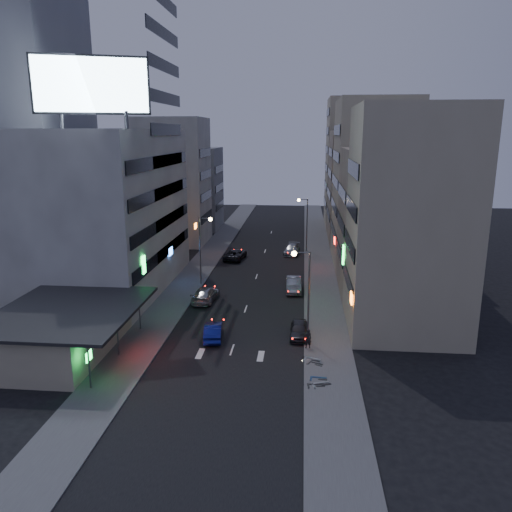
# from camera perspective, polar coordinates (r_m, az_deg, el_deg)

# --- Properties ---
(ground) EXTENTS (180.00, 180.00, 0.00)m
(ground) POSITION_cam_1_polar(r_m,az_deg,el_deg) (38.90, -3.61, -13.09)
(ground) COLOR black
(ground) RESTS_ON ground
(sidewalk_left) EXTENTS (4.00, 120.00, 0.12)m
(sidewalk_left) POSITION_cam_1_polar(r_m,az_deg,el_deg) (67.96, -6.35, -1.18)
(sidewalk_left) COLOR #4C4C4F
(sidewalk_left) RESTS_ON ground
(sidewalk_right) EXTENTS (4.00, 120.00, 0.12)m
(sidewalk_right) POSITION_cam_1_polar(r_m,az_deg,el_deg) (66.62, 7.26, -1.52)
(sidewalk_right) COLOR #4C4C4F
(sidewalk_right) RESTS_ON ground
(food_court) EXTENTS (11.00, 13.00, 3.88)m
(food_court) POSITION_cam_1_polar(r_m,az_deg,el_deg) (44.03, -21.58, -7.95)
(food_court) COLOR tan
(food_court) RESTS_ON ground
(white_building) EXTENTS (14.00, 24.00, 18.00)m
(white_building) POSITION_cam_1_polar(r_m,az_deg,el_deg) (59.39, -17.12, 4.92)
(white_building) COLOR beige
(white_building) RESTS_ON ground
(grey_tower) EXTENTS (10.00, 14.00, 34.00)m
(grey_tower) POSITION_cam_1_polar(r_m,az_deg,el_deg) (65.39, -24.10, 12.17)
(grey_tower) COLOR gray
(grey_tower) RESTS_ON ground
(shophouse_near) EXTENTS (10.00, 11.00, 20.00)m
(shophouse_near) POSITION_cam_1_polar(r_m,az_deg,el_deg) (46.32, 17.03, 3.80)
(shophouse_near) COLOR tan
(shophouse_near) RESTS_ON ground
(shophouse_mid) EXTENTS (11.00, 12.00, 16.00)m
(shophouse_mid) POSITION_cam_1_polar(r_m,az_deg,el_deg) (57.88, 15.18, 3.83)
(shophouse_mid) COLOR tan
(shophouse_mid) RESTS_ON ground
(shophouse_far) EXTENTS (10.00, 14.00, 22.00)m
(shophouse_far) POSITION_cam_1_polar(r_m,az_deg,el_deg) (70.16, 13.19, 8.11)
(shophouse_far) COLOR tan
(shophouse_far) RESTS_ON ground
(far_left_a) EXTENTS (11.00, 10.00, 20.00)m
(far_left_a) POSITION_cam_1_polar(r_m,az_deg,el_deg) (82.35, -9.59, 8.38)
(far_left_a) COLOR beige
(far_left_a) RESTS_ON ground
(far_left_b) EXTENTS (12.00, 10.00, 15.00)m
(far_left_b) POSITION_cam_1_polar(r_m,az_deg,el_deg) (95.26, -7.81, 7.66)
(far_left_b) COLOR gray
(far_left_b) RESTS_ON ground
(far_right_a) EXTENTS (11.00, 12.00, 18.00)m
(far_right_a) POSITION_cam_1_polar(r_m,az_deg,el_deg) (85.23, 12.15, 7.77)
(far_right_a) COLOR tan
(far_right_a) RESTS_ON ground
(far_right_b) EXTENTS (12.00, 12.00, 24.00)m
(far_right_b) POSITION_cam_1_polar(r_m,az_deg,el_deg) (98.92, 11.61, 10.35)
(far_right_b) COLOR tan
(far_right_b) RESTS_ON ground
(billboard) EXTENTS (9.52, 3.75, 6.20)m
(billboard) POSITION_cam_1_polar(r_m,az_deg,el_deg) (48.13, -18.31, 18.03)
(billboard) COLOR #595B60
(billboard) RESTS_ON white_building
(street_lamp_right_near) EXTENTS (1.60, 0.44, 8.02)m
(street_lamp_right_near) POSITION_cam_1_polar(r_m,az_deg,el_deg) (42.05, 5.54, -3.14)
(street_lamp_right_near) COLOR #595B60
(street_lamp_right_near) RESTS_ON sidewalk_right
(street_lamp_left) EXTENTS (1.60, 0.44, 8.02)m
(street_lamp_left) POSITION_cam_1_polar(r_m,az_deg,el_deg) (58.69, -6.05, 1.75)
(street_lamp_left) COLOR #595B60
(street_lamp_left) RESTS_ON sidewalk_left
(street_lamp_right_far) EXTENTS (1.60, 0.44, 8.02)m
(street_lamp_right_far) POSITION_cam_1_polar(r_m,az_deg,el_deg) (75.22, 5.56, 4.44)
(street_lamp_right_far) COLOR #595B60
(street_lamp_right_far) RESTS_ON sidewalk_right
(parked_car_right_near) EXTENTS (1.64, 4.03, 1.37)m
(parked_car_right_near) POSITION_cam_1_polar(r_m,az_deg,el_deg) (44.79, 4.96, -8.40)
(parked_car_right_near) COLOR #2B2C31
(parked_car_right_near) RESTS_ON ground
(parked_car_right_mid) EXTENTS (1.82, 4.85, 1.58)m
(parked_car_right_mid) POSITION_cam_1_polar(r_m,az_deg,el_deg) (57.21, 4.34, -3.27)
(parked_car_right_mid) COLOR #92969A
(parked_car_right_mid) RESTS_ON ground
(parked_car_left) EXTENTS (3.15, 5.65, 1.49)m
(parked_car_left) POSITION_cam_1_polar(r_m,az_deg,el_deg) (71.36, -2.38, 0.19)
(parked_car_left) COLOR #252429
(parked_car_left) RESTS_ON ground
(parked_car_right_far) EXTENTS (2.52, 5.15, 1.44)m
(parked_car_right_far) POSITION_cam_1_polar(r_m,az_deg,el_deg) (74.53, 4.13, 0.74)
(parked_car_right_far) COLOR #94989C
(parked_car_right_far) RESTS_ON ground
(road_car_blue) EXTENTS (2.02, 4.42, 1.41)m
(road_car_blue) POSITION_cam_1_polar(r_m,az_deg,el_deg) (44.44, -4.92, -8.56)
(road_car_blue) COLOR navy
(road_car_blue) RESTS_ON ground
(road_car_silver) EXTENTS (2.52, 5.42, 1.53)m
(road_car_silver) POSITION_cam_1_polar(r_m,az_deg,el_deg) (54.01, -5.80, -4.38)
(road_car_silver) COLOR #A4A6AC
(road_car_silver) RESTS_ON ground
(person) EXTENTS (0.69, 0.53, 1.70)m
(person) POSITION_cam_1_polar(r_m,az_deg,el_deg) (42.32, 5.95, -9.37)
(person) COLOR black
(person) RESTS_ON sidewalk_right
(scooter_black_a) EXTENTS (0.78, 1.87, 1.11)m
(scooter_black_a) POSITION_cam_1_polar(r_m,az_deg,el_deg) (37.05, 7.80, -13.48)
(scooter_black_a) COLOR black
(scooter_black_a) RESTS_ON sidewalk_right
(scooter_silver_a) EXTENTS (1.30, 2.12, 1.23)m
(scooter_silver_a) POSITION_cam_1_polar(r_m,az_deg,el_deg) (37.39, 8.29, -13.13)
(scooter_silver_a) COLOR #93969A
(scooter_silver_a) RESTS_ON sidewalk_right
(scooter_blue) EXTENTS (0.74, 1.85, 1.10)m
(scooter_blue) POSITION_cam_1_polar(r_m,az_deg,el_deg) (37.90, 8.16, -12.84)
(scooter_blue) COLOR navy
(scooter_blue) RESTS_ON sidewalk_right
(scooter_black_b) EXTENTS (1.21, 1.75, 1.02)m
(scooter_black_b) POSITION_cam_1_polar(r_m,az_deg,el_deg) (39.84, 7.78, -11.50)
(scooter_black_b) COLOR black
(scooter_black_b) RESTS_ON sidewalk_right
(scooter_silver_b) EXTENTS (1.21, 2.00, 1.16)m
(scooter_silver_b) POSITION_cam_1_polar(r_m,az_deg,el_deg) (40.57, 7.47, -10.90)
(scooter_silver_b) COLOR #AAAEB2
(scooter_silver_b) RESTS_ON sidewalk_right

